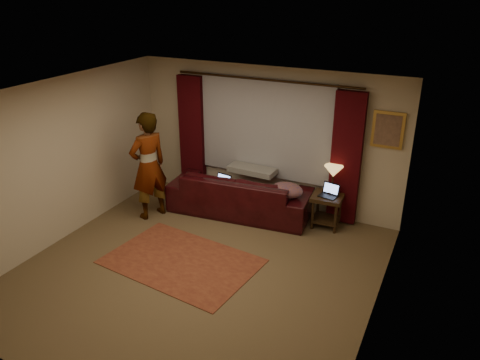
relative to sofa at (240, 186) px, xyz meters
name	(u,v)px	position (x,y,z in m)	size (l,w,h in m)	color
floor	(199,270)	(0.26, -1.96, -0.52)	(5.00, 5.00, 0.01)	brown
ceiling	(191,96)	(0.26, -1.96, 2.08)	(5.00, 5.00, 0.02)	silver
wall_back	(266,138)	(0.26, 0.54, 0.78)	(5.00, 0.02, 2.60)	#BEB093
wall_front	(57,291)	(0.26, -4.46, 0.78)	(5.00, 0.02, 2.60)	#BEB093
wall_left	(59,161)	(-2.24, -1.96, 0.78)	(0.02, 5.00, 2.60)	#BEB093
wall_right	(382,229)	(2.76, -1.96, 0.78)	(0.02, 5.00, 2.60)	#BEB093
sheer_curtain	(265,129)	(0.26, 0.48, 0.98)	(2.50, 0.05, 1.80)	#9899A0
drape_left	(192,135)	(-1.24, 0.43, 0.66)	(0.50, 0.14, 2.30)	#320408
drape_right	(346,159)	(1.76, 0.43, 0.66)	(0.50, 0.14, 2.30)	#320408
curtain_rod	(265,80)	(0.26, 0.43, 1.86)	(0.04, 0.04, 3.40)	black
picture_frame	(388,130)	(2.36, 0.51, 1.23)	(0.50, 0.04, 0.60)	gold
sofa	(240,186)	(0.00, 0.00, 0.00)	(2.56, 1.11, 1.03)	black
throw_blanket	(252,156)	(0.11, 0.25, 0.52)	(0.87, 0.35, 0.10)	gray
clothing_pile	(287,191)	(0.91, -0.06, 0.12)	(0.56, 0.43, 0.24)	brown
laptop_sofa	(220,182)	(-0.30, -0.21, 0.11)	(0.30, 0.33, 0.22)	black
area_rug	(182,261)	(-0.09, -1.89, -0.51)	(2.23, 1.48, 0.01)	brown
end_table	(327,211)	(1.56, 0.16, -0.22)	(0.51, 0.51, 0.59)	black
tiffany_lamp	(333,180)	(1.61, 0.25, 0.32)	(0.32, 0.32, 0.51)	#9F9649
laptop_table	(328,191)	(1.58, 0.11, 0.18)	(0.29, 0.32, 0.21)	black
person	(148,166)	(-1.38, -0.82, 0.45)	(0.57, 0.57, 1.93)	gray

